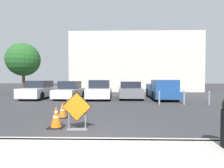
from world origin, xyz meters
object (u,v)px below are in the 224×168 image
object	(u,v)px
traffic_cone_third	(68,105)
bollard_third	(209,98)
parked_car_third	(100,90)
parked_car_second	(70,91)
traffic_cone_nearest	(56,117)
traffic_cone_fifth	(77,98)
parked_car_fourth	(130,90)
bollard_second	(184,97)
parked_car_nearest	(40,90)
traffic_cone_fourth	(73,101)
bollard_nearest	(159,97)
pickup_truck	(162,90)
road_closed_sign	(77,110)
traffic_cone_second	(63,110)

from	to	relation	value
traffic_cone_third	bollard_third	size ratio (longest dim) A/B	0.77
parked_car_third	parked_car_second	bearing A→B (deg)	-2.64
traffic_cone_nearest	traffic_cone_fifth	distance (m)	6.24
traffic_cone_third	traffic_cone_nearest	bearing A→B (deg)	-81.82
parked_car_fourth	bollard_third	xyz separation A→B (m)	(4.83, -3.70, -0.21)
bollard_second	parked_car_nearest	bearing A→B (deg)	162.72
traffic_cone_fourth	bollard_third	bearing A→B (deg)	4.58
traffic_cone_nearest	parked_car_third	xyz separation A→B (m)	(0.69, 8.89, 0.36)
parked_car_nearest	bollard_nearest	distance (m)	10.05
traffic_cone_third	bollard_second	world-z (taller)	bollard_second
parked_car_second	pickup_truck	bearing A→B (deg)	-179.38
road_closed_sign	bollard_third	xyz separation A→B (m)	(7.34, 5.76, -0.19)
traffic_cone_second	parked_car_second	bearing A→B (deg)	102.55
traffic_cone_nearest	bollard_second	distance (m)	8.51
traffic_cone_third	pickup_truck	distance (m)	8.45
parked_car_third	bollard_third	size ratio (longest dim) A/B	4.84
bollard_nearest	bollard_second	world-z (taller)	bollard_second
traffic_cone_nearest	bollard_third	xyz separation A→B (m)	(8.14, 5.47, 0.11)
traffic_cone_fourth	pickup_truck	distance (m)	7.58
traffic_cone_nearest	parked_car_nearest	distance (m)	9.99
traffic_cone_nearest	traffic_cone_fourth	xyz separation A→B (m)	(-0.61, 4.76, -0.06)
traffic_cone_third	parked_car_nearest	distance (m)	7.16
traffic_cone_fifth	parked_car_fourth	bearing A→B (deg)	36.81
traffic_cone_third	pickup_truck	xyz separation A→B (m)	(6.34, 5.57, 0.39)
traffic_cone_second	road_closed_sign	bearing A→B (deg)	-60.53
bollard_nearest	pickup_truck	bearing A→B (deg)	72.52
traffic_cone_third	traffic_cone_fourth	world-z (taller)	traffic_cone_third
traffic_cone_fifth	traffic_cone_second	bearing A→B (deg)	-85.21
traffic_cone_nearest	bollard_nearest	world-z (taller)	bollard_nearest
traffic_cone_fourth	pickup_truck	size ratio (longest dim) A/B	0.12
road_closed_sign	bollard_second	bearing A→B (deg)	45.15
traffic_cone_second	pickup_truck	xyz separation A→B (m)	(6.17, 7.03, 0.40)
traffic_cone_third	parked_car_fourth	world-z (taller)	parked_car_fourth
parked_car_third	pickup_truck	size ratio (longest dim) A/B	0.83
bollard_nearest	bollard_third	xyz separation A→B (m)	(3.22, 0.00, -0.00)
traffic_cone_third	bollard_nearest	bearing A→B (deg)	24.35
traffic_cone_fifth	bollard_nearest	bearing A→B (deg)	-7.56
traffic_cone_second	parked_car_nearest	bearing A→B (deg)	120.21
bollard_third	parked_car_second	bearing A→B (deg)	160.65
parked_car_nearest	parked_car_second	bearing A→B (deg)	-174.78
road_closed_sign	traffic_cone_third	bearing A→B (deg)	110.30
traffic_cone_second	bollard_third	distance (m)	9.25
traffic_cone_second	bollard_third	bearing A→B (deg)	24.80
road_closed_sign	traffic_cone_second	distance (m)	2.18
traffic_cone_third	parked_car_fourth	size ratio (longest dim) A/B	0.17
traffic_cone_fourth	parked_car_fourth	bearing A→B (deg)	48.31
traffic_cone_fifth	parked_car_second	size ratio (longest dim) A/B	0.16
traffic_cone_nearest	bollard_third	world-z (taller)	bollard_third
traffic_cone_fourth	parked_car_nearest	xyz separation A→B (m)	(-3.91, 4.14, 0.41)
traffic_cone_second	bollard_third	size ratio (longest dim) A/B	0.74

